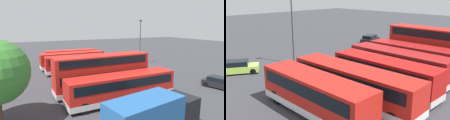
{
  "view_description": "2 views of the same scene",
  "coord_description": "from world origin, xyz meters",
  "views": [
    {
      "loc": [
        -27.91,
        18.44,
        8.12
      ],
      "look_at": [
        1.91,
        3.88,
        1.97
      ],
      "focal_mm": 31.09,
      "sensor_mm": 36.0,
      "label": 1
    },
    {
      "loc": [
        21.77,
        21.96,
        8.9
      ],
      "look_at": [
        1.82,
        2.01,
        1.05
      ],
      "focal_mm": 40.48,
      "sensor_mm": 36.0,
      "label": 2
    }
  ],
  "objects": [
    {
      "name": "car_small_green",
      "position": [
        -12.54,
        -4.53,
        0.7
      ],
      "size": [
        4.53,
        2.78,
        1.43
      ],
      "color": "black",
      "rests_on": "ground"
    },
    {
      "name": "lamp_post_tall",
      "position": [
        4.17,
        -3.44,
        5.15
      ],
      "size": [
        0.7,
        0.3,
        8.91
      ],
      "color": "#38383D",
      "rests_on": "ground"
    },
    {
      "name": "car_hatchback_silver",
      "position": [
        10.87,
        -4.67,
        0.7
      ],
      "size": [
        4.76,
        3.81,
        1.43
      ],
      "color": "#A5D14C",
      "rests_on": "ground"
    },
    {
      "name": "bus_single_deck_near_end",
      "position": [
        -10.77,
        8.86,
        1.62
      ],
      "size": [
        2.84,
        12.1,
        2.95
      ],
      "color": "red",
      "rests_on": "ground"
    },
    {
      "name": "bus_single_deck_third",
      "position": [
        -3.6,
        8.98,
        1.62
      ],
      "size": [
        2.72,
        11.16,
        2.95
      ],
      "color": "#A51919",
      "rests_on": "ground"
    },
    {
      "name": "bus_double_decker_second",
      "position": [
        -7.13,
        9.57,
        2.45
      ],
      "size": [
        2.82,
        11.63,
        4.55
      ],
      "color": "red",
      "rests_on": "ground"
    },
    {
      "name": "bus_single_deck_sixth",
      "position": [
        7.38,
        9.33,
        1.62
      ],
      "size": [
        2.73,
        11.79,
        2.95
      ],
      "color": "red",
      "rests_on": "ground"
    },
    {
      "name": "ground_plane",
      "position": [
        0.0,
        0.0,
        0.0
      ],
      "size": [
        140.0,
        140.0,
        0.0
      ],
      "primitive_type": "plane",
      "color": "#38383D"
    },
    {
      "name": "bus_single_deck_fifth",
      "position": [
        3.6,
        9.69,
        1.62
      ],
      "size": [
        2.78,
        10.36,
        2.95
      ],
      "color": "#B71411",
      "rests_on": "ground"
    },
    {
      "name": "bus_single_deck_fourth",
      "position": [
        -0.08,
        8.83,
        1.62
      ],
      "size": [
        2.79,
        10.93,
        2.95
      ],
      "color": "#A51919",
      "rests_on": "ground"
    },
    {
      "name": "bus_single_deck_seventh",
      "position": [
        10.91,
        8.74,
        1.62
      ],
      "size": [
        2.71,
        10.15,
        2.95
      ],
      "color": "red",
      "rests_on": "ground"
    }
  ]
}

